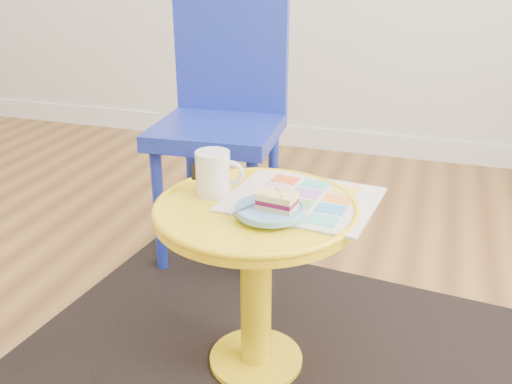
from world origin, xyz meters
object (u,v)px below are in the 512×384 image
(chair, at_px, (223,109))
(mug, at_px, (214,172))
(newspaper, at_px, (302,199))
(side_table, at_px, (256,255))
(plate, at_px, (270,211))

(chair, distance_m, mug, 0.61)
(newspaper, distance_m, mug, 0.23)
(side_table, height_order, newspaper, newspaper)
(chair, xyz_separation_m, newspaper, (0.42, -0.55, -0.06))
(chair, distance_m, plate, 0.76)
(newspaper, xyz_separation_m, mug, (-0.22, -0.03, 0.06))
(plate, bearing_deg, chair, 119.31)
(side_table, xyz_separation_m, chair, (-0.32, 0.62, 0.19))
(chair, bearing_deg, plate, -65.17)
(chair, xyz_separation_m, plate, (0.37, -0.67, -0.04))
(mug, xyz_separation_m, plate, (0.17, -0.08, -0.04))
(side_table, relative_size, newspaper, 1.40)
(chair, relative_size, mug, 7.41)
(side_table, distance_m, mug, 0.23)
(mug, height_order, plate, mug)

